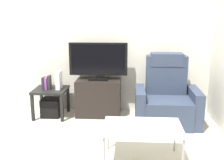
{
  "coord_description": "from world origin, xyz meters",
  "views": [
    {
      "loc": [
        0.48,
        -3.67,
        1.69
      ],
      "look_at": [
        0.22,
        0.5,
        0.7
      ],
      "focal_mm": 44.95,
      "sensor_mm": 36.0,
      "label": 1
    }
  ],
  "objects_px": {
    "book_middle": "(46,83)",
    "game_console": "(59,80)",
    "tv_stand": "(99,98)",
    "subwoofer_box": "(51,107)",
    "book_rightmost": "(49,82)",
    "coffee_table": "(143,129)",
    "side_table": "(51,93)",
    "television": "(98,60)",
    "recliner_armchair": "(167,100)",
    "book_leftmost": "(44,83)",
    "cell_phone": "(135,126)"
  },
  "relations": [
    {
      "from": "tv_stand",
      "to": "side_table",
      "type": "height_order",
      "value": "tv_stand"
    },
    {
      "from": "book_leftmost",
      "to": "book_rightmost",
      "type": "bearing_deg",
      "value": 0.0
    },
    {
      "from": "side_table",
      "to": "subwoofer_box",
      "type": "xyz_separation_m",
      "value": [
        0.0,
        0.0,
        -0.25
      ]
    },
    {
      "from": "game_console",
      "to": "coffee_table",
      "type": "height_order",
      "value": "game_console"
    },
    {
      "from": "tv_stand",
      "to": "subwoofer_box",
      "type": "relative_size",
      "value": 2.42
    },
    {
      "from": "tv_stand",
      "to": "cell_phone",
      "type": "height_order",
      "value": "tv_stand"
    },
    {
      "from": "book_middle",
      "to": "book_rightmost",
      "type": "bearing_deg",
      "value": 0.0
    },
    {
      "from": "book_middle",
      "to": "book_rightmost",
      "type": "xyz_separation_m",
      "value": [
        0.05,
        0.0,
        0.02
      ]
    },
    {
      "from": "television",
      "to": "recliner_armchair",
      "type": "distance_m",
      "value": 1.28
    },
    {
      "from": "game_console",
      "to": "book_rightmost",
      "type": "bearing_deg",
      "value": -168.77
    },
    {
      "from": "tv_stand",
      "to": "subwoofer_box",
      "type": "distance_m",
      "value": 0.81
    },
    {
      "from": "book_middle",
      "to": "game_console",
      "type": "height_order",
      "value": "game_console"
    },
    {
      "from": "tv_stand",
      "to": "book_middle",
      "type": "xyz_separation_m",
      "value": [
        -0.85,
        -0.12,
        0.26
      ]
    },
    {
      "from": "tv_stand",
      "to": "television",
      "type": "distance_m",
      "value": 0.63
    },
    {
      "from": "tv_stand",
      "to": "recliner_armchair",
      "type": "relative_size",
      "value": 0.68
    },
    {
      "from": "television",
      "to": "recliner_armchair",
      "type": "xyz_separation_m",
      "value": [
        1.11,
        -0.28,
        -0.57
      ]
    },
    {
      "from": "side_table",
      "to": "book_rightmost",
      "type": "distance_m",
      "value": 0.19
    },
    {
      "from": "side_table",
      "to": "tv_stand",
      "type": "bearing_deg",
      "value": 7.01
    },
    {
      "from": "television",
      "to": "game_console",
      "type": "distance_m",
      "value": 0.73
    },
    {
      "from": "television",
      "to": "book_middle",
      "type": "xyz_separation_m",
      "value": [
        -0.85,
        -0.14,
        -0.37
      ]
    },
    {
      "from": "tv_stand",
      "to": "book_leftmost",
      "type": "bearing_deg",
      "value": -172.5
    },
    {
      "from": "tv_stand",
      "to": "television",
      "type": "bearing_deg",
      "value": 90.0
    },
    {
      "from": "book_rightmost",
      "to": "game_console",
      "type": "distance_m",
      "value": 0.16
    },
    {
      "from": "recliner_armchair",
      "to": "game_console",
      "type": "relative_size",
      "value": 3.65
    },
    {
      "from": "coffee_table",
      "to": "cell_phone",
      "type": "distance_m",
      "value": 0.09
    },
    {
      "from": "recliner_armchair",
      "to": "coffee_table",
      "type": "distance_m",
      "value": 1.32
    },
    {
      "from": "recliner_armchair",
      "to": "book_rightmost",
      "type": "relative_size",
      "value": 4.73
    },
    {
      "from": "side_table",
      "to": "subwoofer_box",
      "type": "relative_size",
      "value": 1.77
    },
    {
      "from": "recliner_armchair",
      "to": "book_rightmost",
      "type": "distance_m",
      "value": 1.92
    },
    {
      "from": "recliner_armchair",
      "to": "book_middle",
      "type": "bearing_deg",
      "value": 173.52
    },
    {
      "from": "book_rightmost",
      "to": "cell_phone",
      "type": "relative_size",
      "value": 1.52
    },
    {
      "from": "television",
      "to": "game_console",
      "type": "height_order",
      "value": "television"
    },
    {
      "from": "television",
      "to": "game_console",
      "type": "xyz_separation_m",
      "value": [
        -0.65,
        -0.11,
        -0.32
      ]
    },
    {
      "from": "tv_stand",
      "to": "book_rightmost",
      "type": "height_order",
      "value": "book_rightmost"
    },
    {
      "from": "book_leftmost",
      "to": "cell_phone",
      "type": "bearing_deg",
      "value": -43.4
    },
    {
      "from": "tv_stand",
      "to": "television",
      "type": "height_order",
      "value": "television"
    },
    {
      "from": "subwoofer_box",
      "to": "book_rightmost",
      "type": "bearing_deg",
      "value": -106.81
    },
    {
      "from": "side_table",
      "to": "book_rightmost",
      "type": "relative_size",
      "value": 2.36
    },
    {
      "from": "subwoofer_box",
      "to": "coffee_table",
      "type": "height_order",
      "value": "coffee_table"
    },
    {
      "from": "recliner_armchair",
      "to": "book_leftmost",
      "type": "height_order",
      "value": "recliner_armchair"
    },
    {
      "from": "coffee_table",
      "to": "cell_phone",
      "type": "xyz_separation_m",
      "value": [
        -0.08,
        -0.01,
        0.03
      ]
    },
    {
      "from": "book_middle",
      "to": "coffee_table",
      "type": "relative_size",
      "value": 0.22
    },
    {
      "from": "game_console",
      "to": "cell_phone",
      "type": "bearing_deg",
      "value": -49.18
    },
    {
      "from": "recliner_armchair",
      "to": "cell_phone",
      "type": "distance_m",
      "value": 1.36
    },
    {
      "from": "book_leftmost",
      "to": "tv_stand",
      "type": "bearing_deg",
      "value": 7.5
    },
    {
      "from": "television",
      "to": "coffee_table",
      "type": "distance_m",
      "value": 1.75
    },
    {
      "from": "book_rightmost",
      "to": "tv_stand",
      "type": "bearing_deg",
      "value": 8.37
    },
    {
      "from": "game_console",
      "to": "coffee_table",
      "type": "relative_size",
      "value": 0.33
    },
    {
      "from": "subwoofer_box",
      "to": "coffee_table",
      "type": "relative_size",
      "value": 0.34
    },
    {
      "from": "recliner_armchair",
      "to": "coffee_table",
      "type": "xyz_separation_m",
      "value": [
        -0.43,
        -1.24,
        0.03
      ]
    }
  ]
}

